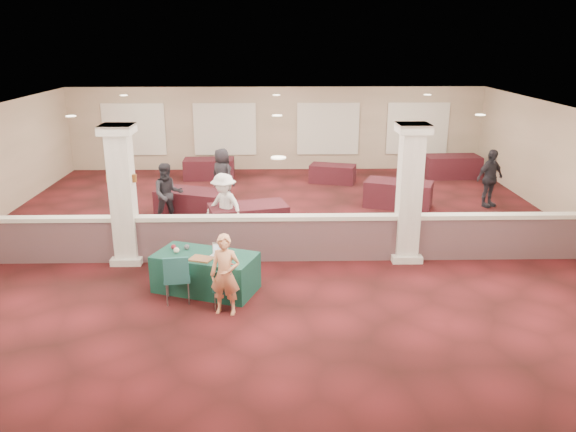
{
  "coord_description": "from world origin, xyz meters",
  "views": [
    {
      "loc": [
        -0.04,
        -13.78,
        5.03
      ],
      "look_at": [
        0.22,
        -2.0,
        1.25
      ],
      "focal_mm": 35.0,
      "sensor_mm": 36.0,
      "label": 1
    }
  ],
  "objects_px": {
    "far_table_front_center": "(248,220)",
    "attendee_c": "(490,178)",
    "far_table_front_right": "(398,194)",
    "far_table_back_right": "(451,167)",
    "woman": "(225,275)",
    "conf_chair_main": "(225,286)",
    "attendee_b": "(224,207)",
    "far_table_back_center": "(333,174)",
    "attendee_a": "(168,194)",
    "far_table_front_left": "(191,203)",
    "attendee_d": "(222,175)",
    "near_table": "(206,272)",
    "conf_chair_side": "(177,275)",
    "far_table_back_left": "(209,169)"
  },
  "relations": [
    {
      "from": "far_table_front_center",
      "to": "attendee_c",
      "type": "distance_m",
      "value": 7.69
    },
    {
      "from": "far_table_front_right",
      "to": "far_table_back_right",
      "type": "bearing_deg",
      "value": 53.45
    },
    {
      "from": "woman",
      "to": "far_table_front_center",
      "type": "distance_m",
      "value": 4.46
    },
    {
      "from": "attendee_c",
      "to": "conf_chair_main",
      "type": "bearing_deg",
      "value": -166.13
    },
    {
      "from": "woman",
      "to": "attendee_b",
      "type": "distance_m",
      "value": 4.15
    },
    {
      "from": "woman",
      "to": "far_table_back_right",
      "type": "bearing_deg",
      "value": 66.24
    },
    {
      "from": "far_table_front_right",
      "to": "far_table_back_center",
      "type": "height_order",
      "value": "far_table_front_right"
    },
    {
      "from": "conf_chair_main",
      "to": "far_table_back_right",
      "type": "relative_size",
      "value": 0.41
    },
    {
      "from": "far_table_back_right",
      "to": "attendee_b",
      "type": "relative_size",
      "value": 1.16
    },
    {
      "from": "attendee_b",
      "to": "conf_chair_main",
      "type": "bearing_deg",
      "value": -49.02
    },
    {
      "from": "woman",
      "to": "far_table_front_center",
      "type": "height_order",
      "value": "woman"
    },
    {
      "from": "conf_chair_main",
      "to": "attendee_a",
      "type": "height_order",
      "value": "attendee_a"
    },
    {
      "from": "far_table_front_left",
      "to": "attendee_d",
      "type": "relative_size",
      "value": 1.15
    },
    {
      "from": "far_table_back_center",
      "to": "attendee_d",
      "type": "height_order",
      "value": "attendee_d"
    },
    {
      "from": "far_table_front_right",
      "to": "attendee_c",
      "type": "height_order",
      "value": "attendee_c"
    },
    {
      "from": "near_table",
      "to": "far_table_front_center",
      "type": "relative_size",
      "value": 1.01
    },
    {
      "from": "conf_chair_side",
      "to": "attendee_c",
      "type": "bearing_deg",
      "value": 28.86
    },
    {
      "from": "far_table_back_center",
      "to": "attendee_c",
      "type": "relative_size",
      "value": 0.89
    },
    {
      "from": "conf_chair_main",
      "to": "far_table_front_right",
      "type": "relative_size",
      "value": 0.42
    },
    {
      "from": "far_table_front_right",
      "to": "attendee_a",
      "type": "height_order",
      "value": "attendee_a"
    },
    {
      "from": "far_table_front_left",
      "to": "far_table_back_center",
      "type": "bearing_deg",
      "value": 41.17
    },
    {
      "from": "far_table_back_center",
      "to": "far_table_back_right",
      "type": "relative_size",
      "value": 0.79
    },
    {
      "from": "far_table_back_right",
      "to": "attendee_d",
      "type": "bearing_deg",
      "value": -159.98
    },
    {
      "from": "conf_chair_main",
      "to": "far_table_back_right",
      "type": "height_order",
      "value": "conf_chair_main"
    },
    {
      "from": "conf_chair_side",
      "to": "far_table_back_right",
      "type": "xyz_separation_m",
      "value": [
        8.49,
        10.18,
        -0.19
      ]
    },
    {
      "from": "conf_chair_main",
      "to": "attendee_d",
      "type": "relative_size",
      "value": 0.49
    },
    {
      "from": "near_table",
      "to": "woman",
      "type": "xyz_separation_m",
      "value": [
        0.5,
        -1.03,
        0.39
      ]
    },
    {
      "from": "near_table",
      "to": "conf_chair_main",
      "type": "xyz_separation_m",
      "value": [
        0.47,
        -0.91,
        0.1
      ]
    },
    {
      "from": "attendee_c",
      "to": "attendee_b",
      "type": "bearing_deg",
      "value": 171.15
    },
    {
      "from": "conf_chair_side",
      "to": "woman",
      "type": "bearing_deg",
      "value": -32.87
    },
    {
      "from": "conf_chair_main",
      "to": "attendee_b",
      "type": "bearing_deg",
      "value": 115.32
    },
    {
      "from": "conf_chair_side",
      "to": "attendee_c",
      "type": "distance_m",
      "value": 10.65
    },
    {
      "from": "far_table_front_left",
      "to": "attendee_b",
      "type": "relative_size",
      "value": 1.13
    },
    {
      "from": "conf_chair_side",
      "to": "attendee_a",
      "type": "xyz_separation_m",
      "value": [
        -1.03,
        4.87,
        0.28
      ]
    },
    {
      "from": "conf_chair_main",
      "to": "far_table_back_left",
      "type": "height_order",
      "value": "conf_chair_main"
    },
    {
      "from": "woman",
      "to": "conf_chair_side",
      "type": "bearing_deg",
      "value": 166.83
    },
    {
      "from": "conf_chair_main",
      "to": "attendee_c",
      "type": "xyz_separation_m",
      "value": [
        7.53,
        6.76,
        0.4
      ]
    },
    {
      "from": "conf_chair_main",
      "to": "attendee_a",
      "type": "bearing_deg",
      "value": 131.36
    },
    {
      "from": "attendee_c",
      "to": "attendee_d",
      "type": "height_order",
      "value": "attendee_c"
    },
    {
      "from": "far_table_front_left",
      "to": "attendee_d",
      "type": "bearing_deg",
      "value": 64.48
    },
    {
      "from": "near_table",
      "to": "far_table_front_right",
      "type": "bearing_deg",
      "value": 68.28
    },
    {
      "from": "far_table_back_left",
      "to": "attendee_b",
      "type": "height_order",
      "value": "attendee_b"
    },
    {
      "from": "far_table_back_left",
      "to": "far_table_back_right",
      "type": "distance_m",
      "value": 9.0
    },
    {
      "from": "near_table",
      "to": "conf_chair_main",
      "type": "relative_size",
      "value": 2.45
    },
    {
      "from": "far_table_front_left",
      "to": "far_table_back_center",
      "type": "xyz_separation_m",
      "value": [
        4.5,
        3.94,
        -0.08
      ]
    },
    {
      "from": "far_table_front_center",
      "to": "conf_chair_side",
      "type": "bearing_deg",
      "value": -106.94
    },
    {
      "from": "attendee_a",
      "to": "attendee_c",
      "type": "relative_size",
      "value": 0.98
    },
    {
      "from": "conf_chair_main",
      "to": "attendee_c",
      "type": "relative_size",
      "value": 0.47
    },
    {
      "from": "conf_chair_main",
      "to": "far_table_front_center",
      "type": "distance_m",
      "value": 4.32
    },
    {
      "from": "attendee_b",
      "to": "far_table_front_center",
      "type": "bearing_deg",
      "value": 62.63
    }
  ]
}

